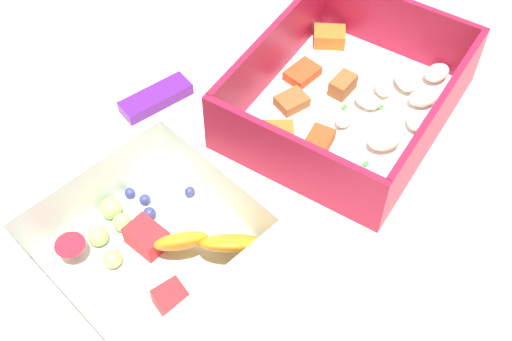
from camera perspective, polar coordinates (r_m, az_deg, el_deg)
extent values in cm
cube|color=beige|center=(59.90, 0.77, -1.02)|extent=(80.00, 80.00, 2.00)
cube|color=white|center=(63.92, 7.48, 4.72)|extent=(22.43, 18.76, 0.60)
cube|color=maroon|center=(55.19, 2.93, 0.63)|extent=(2.08, 16.98, 6.38)
cube|color=maroon|center=(68.62, 11.84, 11.95)|extent=(2.08, 16.98, 6.38)
cube|color=maroon|center=(64.05, 1.25, 9.77)|extent=(19.80, 2.33, 6.38)
cube|color=maroon|center=(59.81, 14.77, 3.78)|extent=(19.80, 2.33, 6.38)
ellipsoid|color=beige|center=(63.84, 9.41, 5.85)|extent=(1.93, 2.61, 1.24)
ellipsoid|color=beige|center=(63.01, 13.34, 4.10)|extent=(2.87, 2.65, 1.17)
ellipsoid|color=beige|center=(64.98, 13.86, 5.93)|extent=(3.12, 3.17, 1.31)
ellipsoid|color=beige|center=(65.41, 10.71, 6.95)|extent=(2.88, 2.68, 1.18)
ellipsoid|color=beige|center=(62.09, 7.48, 4.34)|extent=(2.25, 1.64, 1.08)
ellipsoid|color=beige|center=(60.54, 10.78, 2.51)|extent=(3.65, 3.52, 1.50)
ellipsoid|color=beige|center=(66.21, 12.56, 7.41)|extent=(3.19, 3.44, 1.41)
ellipsoid|color=beige|center=(67.75, 15.04, 7.98)|extent=(3.17, 2.60, 1.37)
ellipsoid|color=beige|center=(57.66, 9.48, -0.90)|extent=(2.37, 2.89, 1.25)
cube|color=#AD5B1E|center=(60.35, 1.56, 3.14)|extent=(3.70, 3.95, 1.61)
cube|color=#AD5B1E|center=(69.95, 6.22, 11.15)|extent=(3.67, 3.90, 1.58)
cube|color=red|center=(60.15, 5.28, 2.38)|extent=(3.59, 2.66, 1.23)
cube|color=red|center=(66.22, 3.94, 8.19)|extent=(3.48, 2.65, 1.01)
cube|color=brown|center=(63.48, 3.04, 5.86)|extent=(3.33, 2.98, 1.05)
cube|color=brown|center=(64.87, 7.56, 7.05)|extent=(2.64, 1.70, 1.68)
cube|color=#387A33|center=(58.21, 7.84, -1.14)|extent=(0.60, 0.40, 0.20)
cube|color=#387A33|center=(59.77, 9.23, 0.54)|extent=(0.60, 0.40, 0.20)
cube|color=#387A33|center=(64.49, 10.46, 5.25)|extent=(0.60, 0.40, 0.20)
cube|color=#387A33|center=(63.98, 7.46, 5.30)|extent=(0.60, 0.40, 0.20)
cube|color=silver|center=(54.47, -8.84, -7.76)|extent=(17.92, 16.98, 0.60)
cube|color=silver|center=(50.54, -16.14, -11.07)|extent=(2.74, 14.75, 5.47)
cube|color=silver|center=(54.31, -2.96, -1.33)|extent=(2.74, 14.75, 5.47)
cube|color=silver|center=(55.69, -13.78, -1.51)|extent=(14.67, 2.73, 5.47)
cube|color=silver|center=(48.86, -3.99, -11.21)|extent=(14.67, 2.73, 5.47)
ellipsoid|color=orange|center=(52.14, -6.25, -6.00)|extent=(5.45, 5.37, 4.36)
ellipsoid|color=orange|center=(51.49, -2.11, -6.13)|extent=(6.37, 6.52, 4.90)
cube|color=red|center=(51.18, -6.91, -11.08)|extent=(3.05, 3.56, 1.82)
cube|color=red|center=(54.34, -9.22, -5.59)|extent=(2.49, 3.22, 1.86)
sphere|color=#9ECC60|center=(55.66, -11.25, -4.31)|extent=(1.55, 1.55, 1.55)
sphere|color=#9ECC60|center=(56.49, -12.18, -3.11)|extent=(1.82, 1.82, 1.82)
sphere|color=#9ECC60|center=(55.26, -13.20, -5.42)|extent=(1.67, 1.67, 1.67)
sphere|color=#9ECC60|center=(53.98, -12.05, -7.33)|extent=(1.51, 1.51, 1.51)
cone|color=red|center=(54.82, -15.22, -6.59)|extent=(2.43, 2.43, 1.95)
sphere|color=navy|center=(57.63, -10.59, -1.89)|extent=(0.91, 0.91, 0.91)
sphere|color=navy|center=(57.02, -5.62, -1.79)|extent=(0.91, 0.91, 0.91)
sphere|color=navy|center=(56.04, -8.99, -3.60)|extent=(1.09, 1.09, 1.09)
sphere|color=navy|center=(57.00, -9.37, -2.44)|extent=(0.95, 0.95, 0.95)
cube|color=#51197A|center=(65.12, -8.45, 6.08)|extent=(7.39, 4.16, 1.20)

